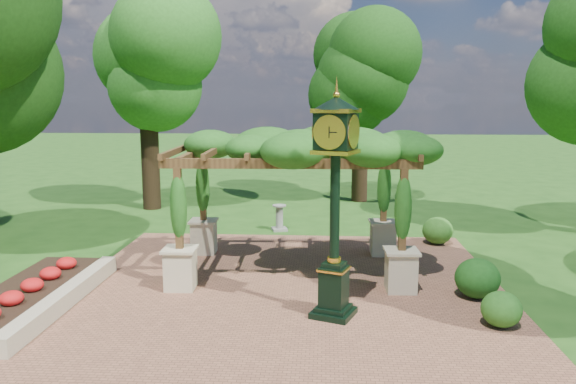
{
  "coord_description": "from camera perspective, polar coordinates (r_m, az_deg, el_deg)",
  "views": [
    {
      "loc": [
        0.83,
        -10.51,
        4.37
      ],
      "look_at": [
        0.0,
        2.5,
        2.2
      ],
      "focal_mm": 35.0,
      "sensor_mm": 36.0,
      "label": 1
    }
  ],
  "objects": [
    {
      "name": "ground",
      "position": [
        11.41,
        -0.82,
        -13.07
      ],
      "size": [
        120.0,
        120.0,
        0.0
      ],
      "primitive_type": "plane",
      "color": "#1E4714",
      "rests_on": "ground"
    },
    {
      "name": "brick_plaza",
      "position": [
        12.33,
        -0.45,
        -11.21
      ],
      "size": [
        10.0,
        12.0,
        0.04
      ],
      "primitive_type": "cube",
      "color": "brown",
      "rests_on": "ground"
    },
    {
      "name": "border_wall",
      "position": [
        12.96,
        -21.69,
        -10.01
      ],
      "size": [
        0.35,
        5.0,
        0.4
      ],
      "primitive_type": "cube",
      "color": "#C6B793",
      "rests_on": "ground"
    },
    {
      "name": "flower_bed",
      "position": [
        13.37,
        -25.23,
        -9.74
      ],
      "size": [
        1.5,
        5.0,
        0.36
      ],
      "primitive_type": "cube",
      "color": "red",
      "rests_on": "ground"
    },
    {
      "name": "pedestal_clock",
      "position": [
        10.95,
        4.81,
        0.51
      ],
      "size": [
        1.14,
        1.14,
        4.47
      ],
      "rotation": [
        0.0,
        0.0,
        -0.37
      ],
      "color": "black",
      "rests_on": "brick_plaza"
    },
    {
      "name": "pergola",
      "position": [
        13.93,
        0.38,
        3.92
      ],
      "size": [
        5.98,
        3.88,
        3.69
      ],
      "rotation": [
        0.0,
        0.0,
        0.03
      ],
      "color": "beige",
      "rests_on": "brick_plaza"
    },
    {
      "name": "sundial",
      "position": [
        18.81,
        -0.88,
        -2.79
      ],
      "size": [
        0.59,
        0.59,
        0.87
      ],
      "rotation": [
        0.0,
        0.0,
        0.28
      ],
      "color": "gray",
      "rests_on": "ground"
    },
    {
      "name": "shrub_front",
      "position": [
        11.72,
        20.86,
        -11.07
      ],
      "size": [
        0.98,
        0.98,
        0.69
      ],
      "primitive_type": "ellipsoid",
      "rotation": [
        0.0,
        0.0,
        -0.33
      ],
      "color": "#28621C",
      "rests_on": "brick_plaza"
    },
    {
      "name": "shrub_mid",
      "position": [
        13.13,
        18.69,
        -8.3
      ],
      "size": [
        1.2,
        1.2,
        0.88
      ],
      "primitive_type": "ellipsoid",
      "rotation": [
        0.0,
        0.0,
        0.27
      ],
      "color": "#194A14",
      "rests_on": "brick_plaza"
    },
    {
      "name": "shrub_back",
      "position": [
        17.51,
        14.96,
        -3.81
      ],
      "size": [
        1.02,
        1.02,
        0.82
      ],
      "primitive_type": "ellipsoid",
      "rotation": [
        0.0,
        0.0,
        -0.13
      ],
      "color": "#2E641D",
      "rests_on": "brick_plaza"
    },
    {
      "name": "tree_west_far",
      "position": [
        22.9,
        -14.18,
        12.39
      ],
      "size": [
        4.27,
        4.27,
        8.25
      ],
      "color": "black",
      "rests_on": "ground"
    },
    {
      "name": "tree_north",
      "position": [
        24.13,
        7.5,
        11.8
      ],
      "size": [
        3.64,
        3.64,
        7.89
      ],
      "color": "#352315",
      "rests_on": "ground"
    }
  ]
}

